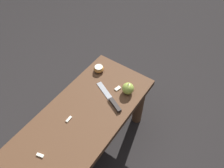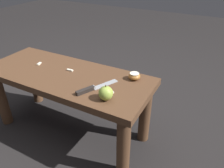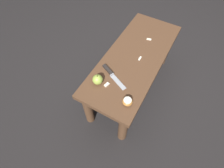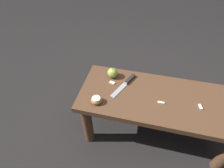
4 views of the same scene
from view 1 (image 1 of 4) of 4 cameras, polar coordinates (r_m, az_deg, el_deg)
The scene contains 8 objects.
ground_plane at distance 1.66m, azimuth -7.51°, elevation -18.00°, with size 8.00×8.00×0.00m, color black.
wooden_bench at distance 1.33m, azimuth -9.10°, elevation -12.13°, with size 1.07×0.44×0.45m.
knife at distance 1.31m, azimuth -0.05°, elevation -4.34°, with size 0.14×0.25×0.02m.
apple_whole at distance 1.33m, azimuth 4.19°, elevation -1.18°, with size 0.07×0.07×0.08m.
apple_cut at distance 1.47m, azimuth -3.47°, elevation 3.99°, with size 0.07×0.07×0.04m.
apple_slice_near_knife at distance 1.27m, azimuth -11.26°, elevation -9.06°, with size 0.04×0.02×0.01m.
apple_slice_center at distance 1.21m, azimuth -18.24°, elevation -17.26°, with size 0.02×0.04×0.01m.
apple_slice_near_bowl at distance 1.37m, azimuth 1.51°, elevation -1.17°, with size 0.04×0.03×0.01m.
Camera 1 is at (0.39, 0.52, 1.52)m, focal length 35.00 mm.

